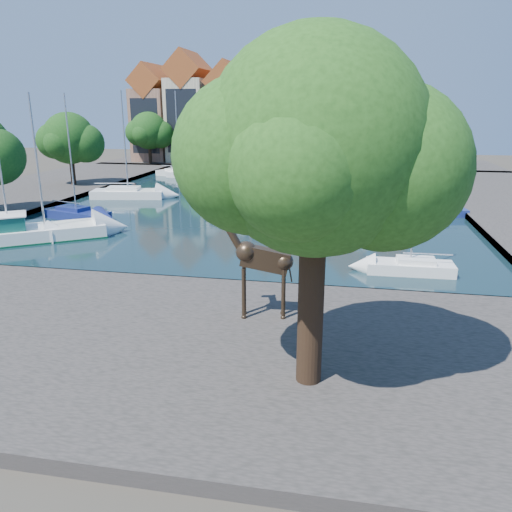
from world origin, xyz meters
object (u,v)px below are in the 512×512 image
at_px(plane_tree, 320,153).
at_px(sailboat_left_a, 9,232).
at_px(giraffe_statue, 258,258).
at_px(motorsailer, 21,231).
at_px(sailboat_right_a, 410,265).

distance_m(plane_tree, sailboat_left_a, 27.31).
bearing_deg(giraffe_statue, plane_tree, -60.77).
xyz_separation_m(motorsailer, sailboat_right_a, (25.28, -2.07, -0.26)).
bearing_deg(plane_tree, sailboat_left_a, 145.38).
bearing_deg(sailboat_right_a, sailboat_left_a, 175.64).
bearing_deg(sailboat_right_a, motorsailer, 175.33).
bearing_deg(sailboat_left_a, giraffe_statue, -28.37).
height_order(giraffe_statue, sailboat_left_a, sailboat_left_a).
distance_m(plane_tree, giraffe_statue, 7.10).
distance_m(motorsailer, sailboat_right_a, 25.37).
height_order(motorsailer, sailboat_left_a, sailboat_left_a).
height_order(plane_tree, giraffe_statue, plane_tree).
bearing_deg(sailboat_left_a, plane_tree, -34.62).
distance_m(plane_tree, motorsailer, 26.66).
bearing_deg(motorsailer, giraffe_statue, -29.61).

